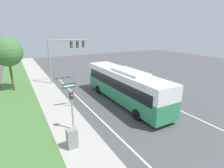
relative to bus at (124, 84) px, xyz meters
name	(u,v)px	position (x,y,z in m)	size (l,w,h in m)	color
ground_plane	(138,112)	(-0.18, -2.70, -1.92)	(80.00, 80.00, 0.00)	#4C4C4F
sidewalk	(72,130)	(-6.38, -2.70, -1.86)	(2.80, 80.00, 0.12)	#ADA89E
grass_verge	(24,143)	(-9.58, -2.70, -1.87)	(3.60, 80.00, 0.10)	#477538
lane_divider_near	(103,122)	(-3.78, -2.70, -1.92)	(0.14, 30.00, 0.01)	silver
lane_divider_far	(167,104)	(3.42, -2.70, -1.92)	(0.14, 30.00, 0.01)	silver
bus	(124,84)	(0.00, 0.00, 0.00)	(2.63, 12.09, 3.51)	#2D8956
signal_gantry	(66,50)	(-2.96, 10.27, 2.61)	(6.49, 0.41, 6.15)	#939399
pedestrian_signal	(72,105)	(-6.26, -2.75, 0.14)	(0.28, 0.34, 3.02)	#939399
street_sign	(69,90)	(-5.30, 1.41, -0.16)	(1.24, 0.08, 2.48)	#939399
utility_cabinet	(72,138)	(-6.97, -4.80, -1.16)	(0.64, 0.47, 1.29)	gray
roadside_tree	(8,52)	(-9.89, 9.68, 2.78)	(3.33, 3.33, 6.29)	brown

